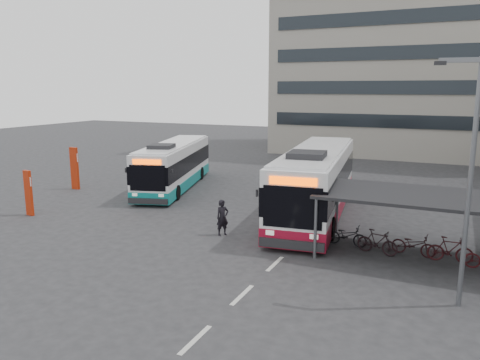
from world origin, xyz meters
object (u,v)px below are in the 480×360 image
at_px(bus_main, 316,182).
at_px(bus_teal, 174,165).
at_px(pedestrian, 223,218).
at_px(lamp_post, 468,170).

bearing_deg(bus_main, bus_teal, 158.02).
height_order(bus_main, pedestrian, bus_main).
relative_size(pedestrian, lamp_post, 0.22).
relative_size(bus_teal, pedestrian, 6.78).
bearing_deg(bus_teal, lamp_post, -49.74).
relative_size(bus_teal, lamp_post, 1.50).
xyz_separation_m(bus_main, bus_teal, (-10.43, 2.74, -0.24)).
bearing_deg(bus_teal, bus_main, -31.60).
bearing_deg(lamp_post, pedestrian, 155.63).
xyz_separation_m(bus_teal, pedestrian, (7.57, -7.89, -0.68)).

